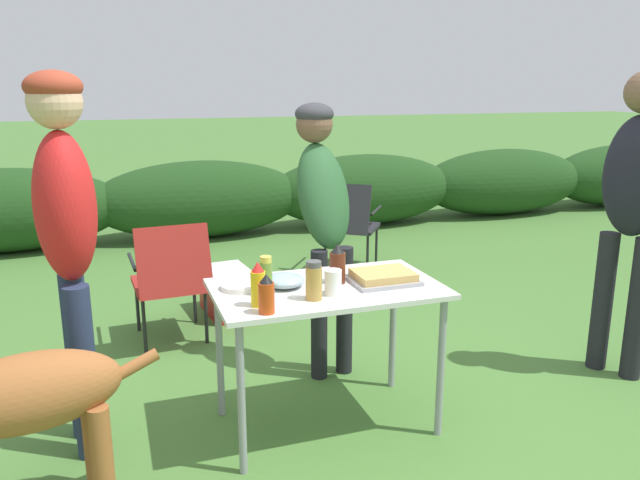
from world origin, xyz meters
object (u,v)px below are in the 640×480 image
(mixing_bowl, at_px, (284,280))
(paper_cup_stack, at_px, (333,282))
(food_tray, at_px, (383,277))
(standing_person_in_olive_jacket, at_px, (67,223))
(bbq_sauce_bottle, at_px, (337,264))
(standing_person_in_red_jacket, at_px, (323,202))
(cooler_box, at_px, (228,291))
(spice_jar, at_px, (314,281))
(standing_person_in_navy_coat, at_px, (633,196))
(relish_jar, at_px, (266,276))
(dog, at_px, (11,404))
(plate_stack, at_px, (241,286))
(mustard_bottle, at_px, (258,285))
(folding_table, at_px, (327,301))
(camp_chair_near_hedge, at_px, (171,276))
(hot_sauce_bottle, at_px, (266,295))
(camp_chair_green_behind_table, at_px, (349,221))

(mixing_bowl, distance_m, paper_cup_stack, 0.26)
(food_tray, xyz_separation_m, mixing_bowl, (-0.48, 0.09, 0.01))
(standing_person_in_olive_jacket, bearing_deg, bbq_sauce_bottle, -105.50)
(standing_person_in_red_jacket, relative_size, cooler_box, 3.10)
(spice_jar, distance_m, standing_person_in_navy_coat, 1.98)
(standing_person_in_olive_jacket, bearing_deg, standing_person_in_navy_coat, -101.71)
(food_tray, bearing_deg, bbq_sauce_bottle, 163.02)
(food_tray, bearing_deg, standing_person_in_navy_coat, 1.14)
(mixing_bowl, relative_size, standing_person_in_red_jacket, 0.12)
(relish_jar, distance_m, dog, 1.15)
(plate_stack, relative_size, paper_cup_stack, 1.70)
(standing_person_in_olive_jacket, bearing_deg, standing_person_in_red_jacket, -79.80)
(dog, bearing_deg, standing_person_in_olive_jacket, -33.14)
(food_tray, height_order, mustard_bottle, mustard_bottle)
(relish_jar, relative_size, standing_person_in_olive_jacket, 0.11)
(mixing_bowl, xyz_separation_m, dog, (-1.18, -0.39, -0.24))
(plate_stack, bearing_deg, standing_person_in_navy_coat, -2.63)
(standing_person_in_olive_jacket, bearing_deg, folding_table, -107.88)
(bbq_sauce_bottle, bearing_deg, standing_person_in_navy_coat, -1.14)
(bbq_sauce_bottle, xyz_separation_m, cooler_box, (-0.24, 1.71, -0.66))
(mixing_bowl, height_order, standing_person_in_navy_coat, standing_person_in_navy_coat)
(mixing_bowl, height_order, bbq_sauce_bottle, bbq_sauce_bottle)
(mixing_bowl, bearing_deg, bbq_sauce_bottle, -5.08)
(standing_person_in_navy_coat, height_order, camp_chair_near_hedge, standing_person_in_navy_coat)
(folding_table, height_order, mustard_bottle, mustard_bottle)
(mixing_bowl, bearing_deg, paper_cup_stack, -44.96)
(mixing_bowl, bearing_deg, cooler_box, 89.18)
(camp_chair_near_hedge, bearing_deg, relish_jar, -79.91)
(hot_sauce_bottle, relative_size, camp_chair_near_hedge, 0.21)
(standing_person_in_olive_jacket, xyz_separation_m, camp_chair_green_behind_table, (2.25, 2.30, -0.63))
(relish_jar, bearing_deg, camp_chair_green_behind_table, 60.89)
(bbq_sauce_bottle, relative_size, dog, 0.18)
(plate_stack, relative_size, camp_chair_near_hedge, 0.24)
(mixing_bowl, distance_m, spice_jar, 0.24)
(cooler_box, bearing_deg, standing_person_in_navy_coat, -137.40)
(standing_person_in_navy_coat, relative_size, cooler_box, 3.45)
(camp_chair_near_hedge, bearing_deg, hot_sauce_bottle, -83.76)
(food_tray, height_order, mixing_bowl, mixing_bowl)
(standing_person_in_red_jacket, xyz_separation_m, dog, (-1.58, -0.98, -0.50))
(mixing_bowl, height_order, camp_chair_near_hedge, camp_chair_near_hedge)
(hot_sauce_bottle, bearing_deg, standing_person_in_red_jacket, 57.80)
(paper_cup_stack, bearing_deg, relish_jar, 162.79)
(mustard_bottle, xyz_separation_m, dog, (-1.00, -0.17, -0.31))
(plate_stack, xyz_separation_m, mixing_bowl, (0.20, -0.04, 0.02))
(dog, bearing_deg, relish_jar, -84.56)
(standing_person_in_olive_jacket, bearing_deg, plate_stack, -105.11)
(paper_cup_stack, distance_m, standing_person_in_red_jacket, 0.83)
(mixing_bowl, relative_size, paper_cup_stack, 1.65)
(paper_cup_stack, bearing_deg, food_tray, 17.48)
(relish_jar, bearing_deg, hot_sauce_bottle, -103.85)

